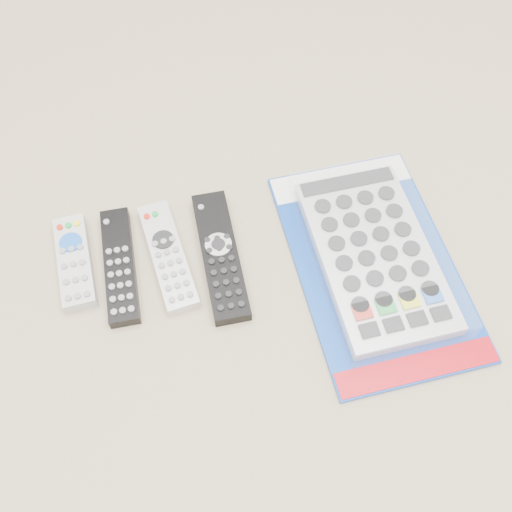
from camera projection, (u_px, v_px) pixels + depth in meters
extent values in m
plane|color=gray|center=(221.00, 271.00, 0.81)|extent=(5.00, 5.00, 0.00)
cube|color=#B1B1B3|center=(75.00, 262.00, 0.81)|extent=(0.05, 0.15, 0.02)
cylinder|color=blue|center=(71.00, 242.00, 0.81)|extent=(0.03, 0.03, 0.00)
cube|color=black|center=(120.00, 265.00, 0.81)|extent=(0.04, 0.18, 0.02)
cube|color=silver|center=(168.00, 256.00, 0.81)|extent=(0.07, 0.18, 0.02)
cylinder|color=black|center=(163.00, 240.00, 0.82)|extent=(0.03, 0.03, 0.00)
cube|color=black|center=(220.00, 255.00, 0.81)|extent=(0.05, 0.21, 0.02)
cylinder|color=silver|center=(218.00, 245.00, 0.81)|extent=(0.04, 0.04, 0.00)
cube|color=#0E3C9E|center=(374.00, 263.00, 0.81)|extent=(0.23, 0.37, 0.01)
cube|color=white|center=(340.00, 179.00, 0.89)|extent=(0.22, 0.06, 0.00)
cube|color=#B50C17|center=(417.00, 367.00, 0.73)|extent=(0.22, 0.04, 0.00)
cube|color=silver|center=(374.00, 255.00, 0.80)|extent=(0.16, 0.29, 0.02)
cube|color=white|center=(375.00, 251.00, 0.80)|extent=(0.18, 0.30, 0.04)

